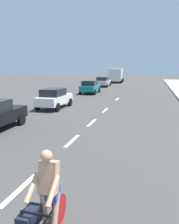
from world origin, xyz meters
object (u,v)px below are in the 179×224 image
Objects in this scene: parked_car_white at (54,98)px; parked_car_teal at (90,87)px; parked_car_silver at (103,81)px; delivery_truck at (116,75)px; cyclist at (44,202)px.

parked_car_white is 10.68m from parked_car_teal.
parked_car_white is at bearing -89.38° from parked_car_silver.
parked_car_silver is 0.72× the size of delivery_truck.
cyclist is 44.60m from delivery_truck.
delivery_truck reaches higher than parked_car_silver.
parked_car_silver is at bearing 90.61° from parked_car_teal.
parked_car_white is (-5.59, 13.33, 0.00)m from cyclist.
parked_car_white is at bearing -92.57° from parked_car_teal.
parked_car_silver is (-0.37, 20.73, 0.01)m from parked_car_white.
cyclist is 24.63m from parked_car_teal.
cyclist is 0.40× the size of parked_car_silver.
delivery_truck is at bearing 90.00° from parked_car_white.
parked_car_silver is at bearing 91.56° from parked_car_white.
parked_car_white is 30.96m from delivery_truck.
parked_car_silver is at bearing -96.25° from delivery_truck.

